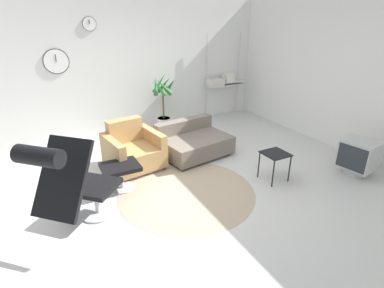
{
  "coord_description": "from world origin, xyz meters",
  "views": [
    {
      "loc": [
        -1.72,
        -3.65,
        2.36
      ],
      "look_at": [
        0.25,
        0.09,
        0.55
      ],
      "focal_mm": 28.0,
      "sensor_mm": 36.0,
      "label": 1
    }
  ],
  "objects_px": {
    "ottoman": "(121,170)",
    "shelf_unit": "(222,81)",
    "side_table": "(275,157)",
    "lounge_chair": "(70,179)",
    "couch_low": "(193,143)",
    "crt_television": "(358,156)",
    "armchair_red": "(133,151)",
    "potted_plant": "(163,105)"
  },
  "relations": [
    {
      "from": "ottoman",
      "to": "shelf_unit",
      "type": "bearing_deg",
      "value": 35.18
    },
    {
      "from": "ottoman",
      "to": "side_table",
      "type": "bearing_deg",
      "value": -21.25
    },
    {
      "from": "lounge_chair",
      "to": "couch_low",
      "type": "xyz_separation_m",
      "value": [
        2.22,
        1.32,
        -0.51
      ]
    },
    {
      "from": "ottoman",
      "to": "crt_television",
      "type": "height_order",
      "value": "crt_television"
    },
    {
      "from": "lounge_chair",
      "to": "couch_low",
      "type": "relative_size",
      "value": 0.96
    },
    {
      "from": "lounge_chair",
      "to": "shelf_unit",
      "type": "relative_size",
      "value": 0.62
    },
    {
      "from": "armchair_red",
      "to": "shelf_unit",
      "type": "height_order",
      "value": "shelf_unit"
    },
    {
      "from": "armchair_red",
      "to": "potted_plant",
      "type": "xyz_separation_m",
      "value": [
        1.17,
        1.44,
        0.29
      ]
    },
    {
      "from": "ottoman",
      "to": "armchair_red",
      "type": "height_order",
      "value": "armchair_red"
    },
    {
      "from": "ottoman",
      "to": "potted_plant",
      "type": "xyz_separation_m",
      "value": [
        1.54,
        2.03,
        0.28
      ]
    },
    {
      "from": "side_table",
      "to": "shelf_unit",
      "type": "distance_m",
      "value": 3.31
    },
    {
      "from": "potted_plant",
      "to": "shelf_unit",
      "type": "distance_m",
      "value": 1.71
    },
    {
      "from": "side_table",
      "to": "crt_television",
      "type": "xyz_separation_m",
      "value": [
        1.31,
        -0.48,
        -0.08
      ]
    },
    {
      "from": "ottoman",
      "to": "potted_plant",
      "type": "height_order",
      "value": "potted_plant"
    },
    {
      "from": "side_table",
      "to": "crt_television",
      "type": "height_order",
      "value": "crt_television"
    },
    {
      "from": "lounge_chair",
      "to": "potted_plant",
      "type": "height_order",
      "value": "lounge_chair"
    },
    {
      "from": "armchair_red",
      "to": "crt_television",
      "type": "height_order",
      "value": "armchair_red"
    },
    {
      "from": "crt_television",
      "to": "shelf_unit",
      "type": "xyz_separation_m",
      "value": [
        -0.26,
        3.57,
        0.59
      ]
    },
    {
      "from": "lounge_chair",
      "to": "couch_low",
      "type": "bearing_deg",
      "value": 74.85
    },
    {
      "from": "crt_television",
      "to": "shelf_unit",
      "type": "height_order",
      "value": "shelf_unit"
    },
    {
      "from": "armchair_red",
      "to": "side_table",
      "type": "relative_size",
      "value": 2.08
    },
    {
      "from": "potted_plant",
      "to": "shelf_unit",
      "type": "relative_size",
      "value": 0.62
    },
    {
      "from": "lounge_chair",
      "to": "armchair_red",
      "type": "xyz_separation_m",
      "value": [
        1.09,
        1.32,
        -0.44
      ]
    },
    {
      "from": "armchair_red",
      "to": "side_table",
      "type": "distance_m",
      "value": 2.29
    },
    {
      "from": "ottoman",
      "to": "couch_low",
      "type": "height_order",
      "value": "couch_low"
    },
    {
      "from": "ottoman",
      "to": "shelf_unit",
      "type": "distance_m",
      "value": 3.96
    },
    {
      "from": "lounge_chair",
      "to": "crt_television",
      "type": "distance_m",
      "value": 4.25
    },
    {
      "from": "armchair_red",
      "to": "potted_plant",
      "type": "distance_m",
      "value": 1.88
    },
    {
      "from": "crt_television",
      "to": "potted_plant",
      "type": "distance_m",
      "value": 3.87
    },
    {
      "from": "couch_low",
      "to": "crt_television",
      "type": "relative_size",
      "value": 2.31
    },
    {
      "from": "ottoman",
      "to": "shelf_unit",
      "type": "xyz_separation_m",
      "value": [
        3.2,
        2.26,
        0.59
      ]
    },
    {
      "from": "ottoman",
      "to": "crt_television",
      "type": "bearing_deg",
      "value": -20.77
    },
    {
      "from": "side_table",
      "to": "couch_low",
      "type": "bearing_deg",
      "value": 114.77
    },
    {
      "from": "shelf_unit",
      "to": "couch_low",
      "type": "bearing_deg",
      "value": -135.34
    },
    {
      "from": "armchair_red",
      "to": "couch_low",
      "type": "distance_m",
      "value": 1.14
    },
    {
      "from": "crt_television",
      "to": "side_table",
      "type": "bearing_deg",
      "value": 60.88
    },
    {
      "from": "lounge_chair",
      "to": "ottoman",
      "type": "bearing_deg",
      "value": 90.0
    },
    {
      "from": "side_table",
      "to": "shelf_unit",
      "type": "height_order",
      "value": "shelf_unit"
    },
    {
      "from": "armchair_red",
      "to": "shelf_unit",
      "type": "bearing_deg",
      "value": -158.0
    },
    {
      "from": "ottoman",
      "to": "potted_plant",
      "type": "bearing_deg",
      "value": 52.83
    },
    {
      "from": "ottoman",
      "to": "side_table",
      "type": "height_order",
      "value": "side_table"
    },
    {
      "from": "side_table",
      "to": "potted_plant",
      "type": "height_order",
      "value": "potted_plant"
    }
  ]
}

